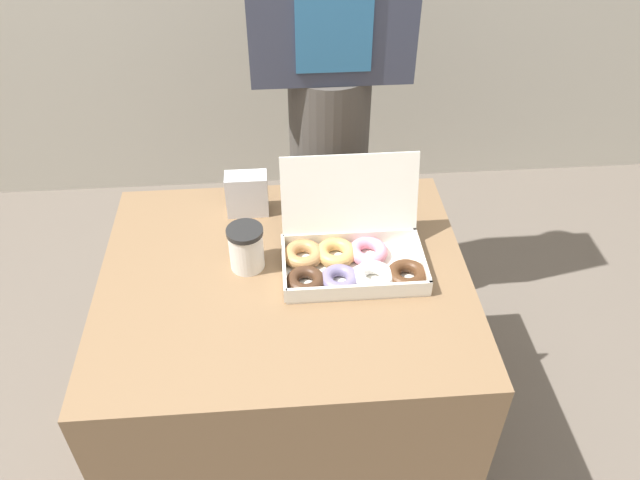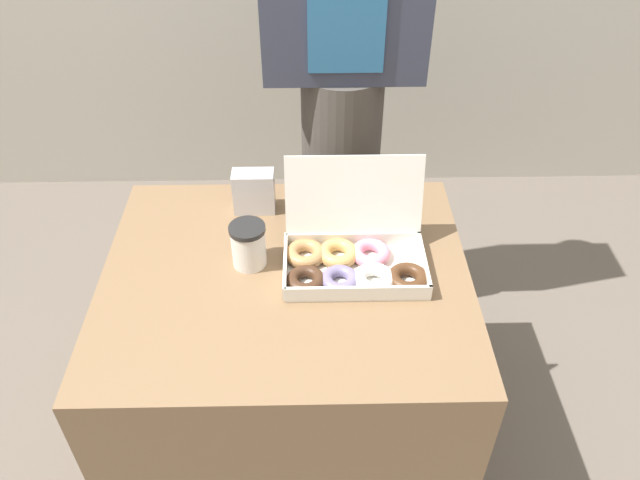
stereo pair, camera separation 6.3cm
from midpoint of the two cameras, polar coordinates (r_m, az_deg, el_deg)
name	(u,v)px [view 2 (the right image)]	position (r m, az deg, el deg)	size (l,w,h in m)	color
ground_plane	(294,437)	(2.04, -1.50, -17.62)	(14.00, 14.00, 0.00)	#665B51
table	(290,366)	(1.75, -1.69, -11.48)	(0.88, 0.75, 0.70)	brown
donut_box	(352,258)	(1.48, 4.13, -1.70)	(0.36, 0.26, 0.24)	white
coffee_cup	(249,245)	(1.49, -5.35, -0.48)	(0.09, 0.09, 0.11)	silver
napkin_holder	(254,192)	(1.66, -4.98, 4.42)	(0.11, 0.06, 0.12)	silver
person_customer	(343,71)	(1.88, 3.12, 15.17)	(0.46, 0.25, 1.74)	#4C4742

